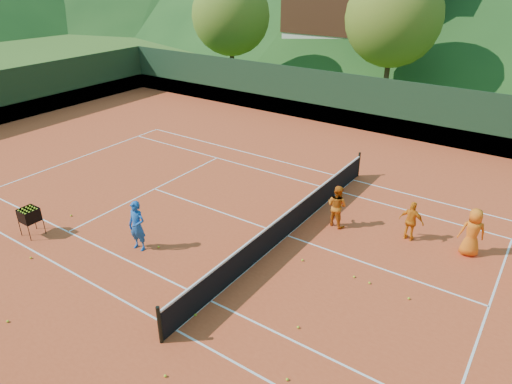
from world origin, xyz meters
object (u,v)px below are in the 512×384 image
Objects in this scene: student_a at (337,206)px; tennis_net at (288,223)px; coach at (137,226)px; student_b at (411,221)px; ball_hopper at (29,216)px; student_c at (472,232)px.

student_a is 0.13× the size of tennis_net.
tennis_net is at bearing 37.90° from coach.
tennis_net is at bearing 67.21° from student_a.
coach is at bearing 41.47° from student_b.
coach reaches higher than tennis_net.
tennis_net is (-3.50, -2.13, -0.20)m from student_b.
student_a is 1.93m from tennis_net.
student_b reaches higher than tennis_net.
coach is at bearing 21.93° from ball_hopper.
student_a is 4.36m from student_c.
coach is 1.71× the size of ball_hopper.
student_a is 2.51m from student_b.
student_b is at bearing -157.23° from student_a.
tennis_net is at bearing 34.07° from ball_hopper.
student_c is 1.62× the size of ball_hopper.
student_a is (4.61, 5.01, -0.09)m from coach.
student_a reaches higher than tennis_net.
tennis_net is (-5.34, -2.33, -0.31)m from student_c.
student_c is (4.29, 0.74, 0.04)m from student_a.
tennis_net is (3.56, 3.41, -0.35)m from coach.
coach is 6.80m from student_a.
ball_hopper is at bearing -145.93° from tennis_net.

